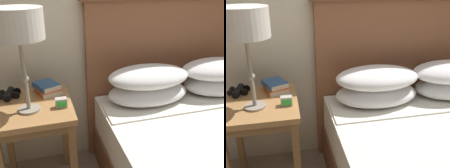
# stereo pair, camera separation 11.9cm
# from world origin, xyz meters

# --- Properties ---
(nightstand) EXTENTS (0.48, 0.53, 0.68)m
(nightstand) POSITION_xyz_m (-0.65, 0.69, 0.57)
(nightstand) COLOR #AD7A47
(nightstand) RESTS_ON ground_plane
(bed) EXTENTS (1.48, 1.79, 1.30)m
(bed) POSITION_xyz_m (0.47, 0.25, 0.34)
(bed) COLOR brown
(bed) RESTS_ON ground_plane
(table_lamp) EXTENTS (0.27, 0.27, 0.59)m
(table_lamp) POSITION_xyz_m (-0.66, 0.63, 1.17)
(table_lamp) COLOR gray
(table_lamp) RESTS_ON nightstand
(book_on_nightstand) EXTENTS (0.18, 0.21, 0.04)m
(book_on_nightstand) POSITION_xyz_m (-0.54, 0.85, 0.70)
(book_on_nightstand) COLOR silver
(book_on_nightstand) RESTS_ON nightstand
(book_stacked_on_top) EXTENTS (0.19, 0.21, 0.04)m
(book_stacked_on_top) POSITION_xyz_m (-0.55, 0.85, 0.73)
(book_stacked_on_top) COLOR silver
(book_stacked_on_top) RESTS_ON book_on_nightstand
(binoculars_pair) EXTENTS (0.14, 0.16, 0.05)m
(binoculars_pair) POSITION_xyz_m (-0.79, 0.85, 0.70)
(binoculars_pair) COLOR black
(binoculars_pair) RESTS_ON nightstand
(alarm_clock) EXTENTS (0.07, 0.05, 0.06)m
(alarm_clock) POSITION_xyz_m (-0.48, 0.61, 0.71)
(alarm_clock) COLOR #B7B2A8
(alarm_clock) RESTS_ON nightstand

